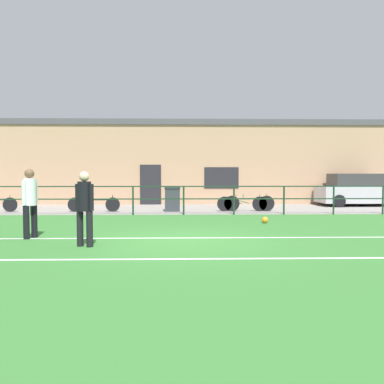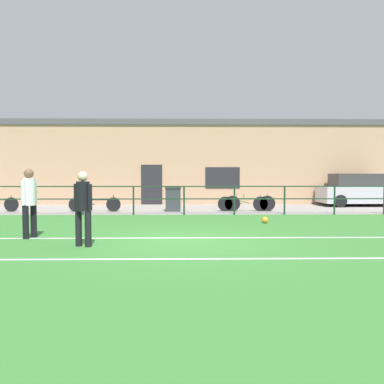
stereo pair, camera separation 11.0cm
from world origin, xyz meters
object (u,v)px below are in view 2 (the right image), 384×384
at_px(player_goalkeeper, 83,204).
at_px(bicycle_parked_0, 243,204).
at_px(bicycle_parked_2, 250,203).
at_px(soccer_ball_match, 265,220).
at_px(trash_bin_0, 173,199).
at_px(player_striker, 29,199).
at_px(parked_car_red, 360,191).
at_px(bicycle_parked_3, 94,204).

distance_m(player_goalkeeper, bicycle_parked_0, 9.22).
distance_m(bicycle_parked_0, bicycle_parked_2, 0.31).
distance_m(soccer_ball_match, trash_bin_0, 5.06).
xyz_separation_m(player_goalkeeper, bicycle_parked_2, (5.05, 7.89, -0.59)).
relative_size(player_goalkeeper, bicycle_parked_2, 0.77).
height_order(player_goalkeeper, player_striker, player_striker).
distance_m(player_striker, parked_car_red, 15.82).
bearing_deg(player_striker, bicycle_parked_2, -20.57).
bearing_deg(bicycle_parked_2, player_goalkeeper, -122.62).
xyz_separation_m(player_striker, bicycle_parked_0, (6.40, 6.71, -0.64)).
bearing_deg(bicycle_parked_0, trash_bin_0, 178.51).
relative_size(soccer_ball_match, parked_car_red, 0.05).
height_order(player_striker, bicycle_parked_2, player_striker).
bearing_deg(player_striker, bicycle_parked_3, 23.68).
relative_size(player_goalkeeper, bicycle_parked_3, 0.77).
bearing_deg(soccer_ball_match, player_goalkeeper, -140.68).
xyz_separation_m(parked_car_red, bicycle_parked_3, (-12.59, -2.79, -0.44)).
bearing_deg(parked_car_red, bicycle_parked_2, -155.35).
bearing_deg(player_striker, bicycle_parked_0, -19.23).
relative_size(parked_car_red, trash_bin_0, 3.86).
relative_size(soccer_ball_match, bicycle_parked_0, 0.10).
height_order(player_goalkeeper, bicycle_parked_2, player_goalkeeper).
distance_m(bicycle_parked_2, bicycle_parked_3, 6.62).
distance_m(player_striker, bicycle_parked_2, 9.51).
height_order(player_goalkeeper, parked_car_red, player_goalkeeper).
bearing_deg(player_goalkeeper, player_striker, -14.74).
height_order(bicycle_parked_0, bicycle_parked_2, bicycle_parked_2).
relative_size(soccer_ball_match, trash_bin_0, 0.20).
height_order(bicycle_parked_0, trash_bin_0, trash_bin_0).
distance_m(player_striker, trash_bin_0, 7.61).
bearing_deg(soccer_ball_match, parked_car_red, 47.23).
height_order(player_goalkeeper, trash_bin_0, player_goalkeeper).
height_order(bicycle_parked_0, bicycle_parked_3, bicycle_parked_0).
bearing_deg(trash_bin_0, bicycle_parked_2, -1.35).
distance_m(bicycle_parked_3, trash_bin_0, 3.34).
height_order(soccer_ball_match, bicycle_parked_0, bicycle_parked_0).
bearing_deg(trash_bin_0, player_striker, -116.75).
distance_m(player_striker, soccer_ball_match, 7.21).
xyz_separation_m(player_goalkeeper, soccer_ball_match, (4.91, 4.02, -0.85)).
distance_m(player_goalkeeper, soccer_ball_match, 6.40).
bearing_deg(bicycle_parked_3, player_striker, -90.74).
bearing_deg(soccer_ball_match, bicycle_parked_0, 92.51).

